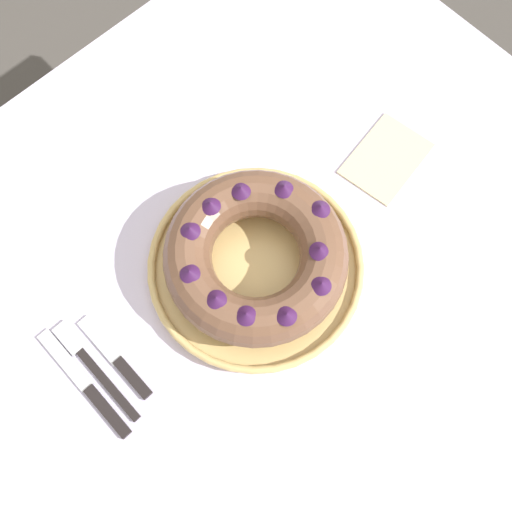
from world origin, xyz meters
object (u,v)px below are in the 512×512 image
(serving_knife, at_px, (90,390))
(cake_knife, at_px, (121,364))
(napkin, at_px, (386,158))
(fork, at_px, (91,364))
(serving_dish, at_px, (256,267))
(bundt_cake, at_px, (256,256))

(serving_knife, relative_size, cake_knife, 1.26)
(napkin, bearing_deg, fork, 173.39)
(serving_knife, bearing_deg, serving_dish, -1.60)
(cake_knife, relative_size, napkin, 1.12)
(serving_dish, xyz_separation_m, cake_knife, (-0.25, 0.03, -0.01))
(napkin, bearing_deg, bundt_cake, 178.60)
(bundt_cake, distance_m, napkin, 0.30)
(serving_knife, bearing_deg, fork, 53.64)
(serving_dish, bearing_deg, bundt_cake, -114.94)
(bundt_cake, distance_m, cake_knife, 0.26)
(serving_knife, bearing_deg, napkin, 0.50)
(serving_dish, height_order, serving_knife, serving_dish)
(fork, bearing_deg, serving_dish, -13.54)
(serving_dish, relative_size, bundt_cake, 1.22)
(serving_dish, xyz_separation_m, serving_knife, (-0.30, 0.03, -0.01))
(serving_dish, distance_m, serving_knife, 0.30)
(serving_dish, bearing_deg, fork, 168.09)
(bundt_cake, distance_m, serving_knife, 0.31)
(serving_dish, height_order, bundt_cake, bundt_cake)
(cake_knife, bearing_deg, fork, 131.64)
(serving_knife, bearing_deg, cake_knife, 2.85)
(fork, relative_size, napkin, 1.30)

